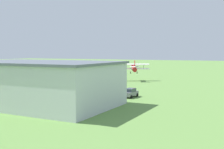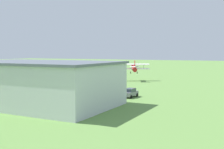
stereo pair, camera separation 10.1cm
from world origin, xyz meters
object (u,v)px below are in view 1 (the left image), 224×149
person_by_parked_cars (92,88)px  person_at_fence_line (117,90)px  car_grey (130,93)px  biplane (134,67)px  car_orange (23,85)px  hangar (39,83)px  car_yellow (50,87)px

person_by_parked_cars → person_at_fence_line: size_ratio=0.94×
car_grey → person_at_fence_line: 4.60m
biplane → car_orange: (16.77, 27.62, -3.04)m
hangar → car_grey: 17.05m
car_orange → car_grey: bearing=178.0°
car_yellow → car_orange: size_ratio=1.03×
hangar → biplane: hangar is taller
car_grey → person_at_fence_line: person_at_fence_line is taller
car_orange → person_at_fence_line: size_ratio=2.41×
person_at_fence_line → hangar: bearing=66.5°
car_orange → hangar: bearing=138.4°
car_orange → person_at_fence_line: 22.65m
biplane → car_grey: 30.25m
car_yellow → person_at_fence_line: 15.18m
car_yellow → person_by_parked_cars: bearing=-162.1°
car_yellow → car_orange: bearing=-0.3°
biplane → car_yellow: biplane is taller
car_yellow → biplane: bearing=-108.5°
hangar → car_orange: 21.24m
biplane → person_by_parked_cars: bearing=88.9°
hangar → person_by_parked_cars: (-0.53, -16.79, -2.67)m
person_at_fence_line → person_by_parked_cars: bearing=-10.0°
biplane → car_yellow: bearing=71.5°
person_by_parked_cars → person_at_fence_line: person_at_fence_line is taller
hangar → car_orange: hangar is taller
car_grey → car_orange: bearing=-2.0°
car_grey → car_yellow: bearing=-2.6°
car_yellow → hangar: bearing=120.6°
car_orange → person_by_parked_cars: size_ratio=2.57×
biplane → car_orange: bearing=58.7°
person_at_fence_line → biplane: bearing=-77.4°
car_grey → car_yellow: size_ratio=0.95×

